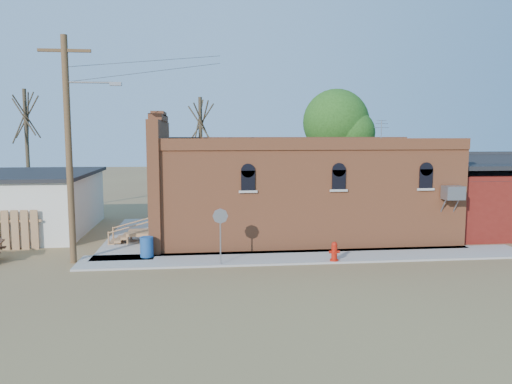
{
  "coord_description": "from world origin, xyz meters",
  "views": [
    {
      "loc": [
        -3.01,
        -19.27,
        5.23
      ],
      "look_at": [
        -0.38,
        4.45,
        2.4
      ],
      "focal_mm": 35.0,
      "sensor_mm": 36.0,
      "label": 1
    }
  ],
  "objects": [
    {
      "name": "red_shed",
      "position": [
        11.5,
        5.5,
        2.27
      ],
      "size": [
        5.4,
        6.4,
        4.3
      ],
      "color": "#611610",
      "rests_on": "ground"
    },
    {
      "name": "tree_bare_far",
      "position": [
        -14.0,
        14.0,
        6.36
      ],
      "size": [
        2.8,
        2.8,
        8.16
      ],
      "color": "#4B402B",
      "rests_on": "ground"
    },
    {
      "name": "sidewalk_west",
      "position": [
        -6.3,
        6.0,
        0.04
      ],
      "size": [
        2.6,
        10.0,
        0.08
      ],
      "primitive_type": "cube",
      "color": "#9E9991",
      "rests_on": "ground"
    },
    {
      "name": "fire_hydrant",
      "position": [
        2.32,
        -0.0,
        0.47
      ],
      "size": [
        0.44,
        0.4,
        0.79
      ],
      "rotation": [
        0.0,
        0.0,
        0.06
      ],
      "color": "#AC1609",
      "rests_on": "sidewalk_south"
    },
    {
      "name": "trash_barrel",
      "position": [
        -5.3,
        1.5,
        0.5
      ],
      "size": [
        0.7,
        0.7,
        0.84
      ],
      "primitive_type": "cylinder",
      "rotation": [
        0.0,
        0.0,
        -0.33
      ],
      "color": "navy",
      "rests_on": "sidewalk_west"
    },
    {
      "name": "tree_bare_near",
      "position": [
        -3.0,
        13.0,
        5.96
      ],
      "size": [
        2.8,
        2.8,
        7.65
      ],
      "color": "#4B402B",
      "rests_on": "ground"
    },
    {
      "name": "utility_pole",
      "position": [
        -8.14,
        1.2,
        4.77
      ],
      "size": [
        3.12,
        0.26,
        9.0
      ],
      "color": "#4F341F",
      "rests_on": "ground"
    },
    {
      "name": "sidewalk_south",
      "position": [
        1.5,
        0.9,
        0.04
      ],
      "size": [
        19.0,
        2.2,
        0.08
      ],
      "primitive_type": "cube",
      "color": "#9E9991",
      "rests_on": "ground"
    },
    {
      "name": "ground",
      "position": [
        0.0,
        0.0,
        0.0
      ],
      "size": [
        120.0,
        120.0,
        0.0
      ],
      "primitive_type": "plane",
      "color": "brown",
      "rests_on": "ground"
    },
    {
      "name": "brick_bar",
      "position": [
        1.64,
        5.49,
        2.34
      ],
      "size": [
        16.4,
        7.97,
        6.3
      ],
      "color": "#B96038",
      "rests_on": "ground"
    },
    {
      "name": "tree_leafy",
      "position": [
        6.0,
        13.5,
        5.93
      ],
      "size": [
        4.4,
        4.4,
        8.15
      ],
      "color": "#4B402B",
      "rests_on": "ground"
    },
    {
      "name": "stop_sign",
      "position": [
        -2.28,
        0.0,
        1.79
      ],
      "size": [
        0.61,
        0.07,
        2.23
      ],
      "rotation": [
        0.0,
        0.0,
        -0.39
      ],
      "color": "gray",
      "rests_on": "sidewalk_south"
    }
  ]
}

